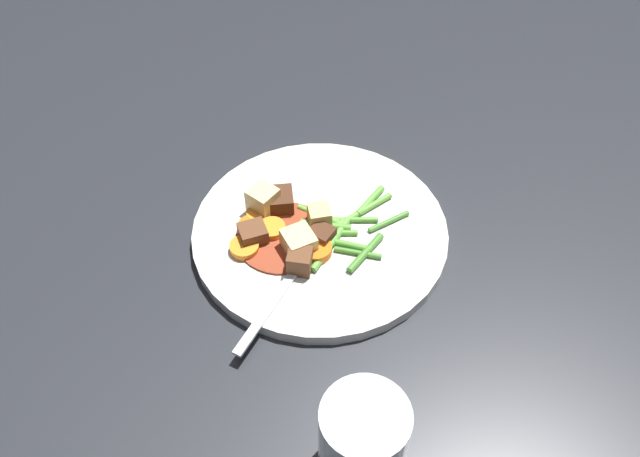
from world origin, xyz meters
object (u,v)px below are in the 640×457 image
Objects in this scene: potato_chunk_2 at (299,243)px; meat_chunk_2 at (300,261)px; dinner_plate at (320,233)px; potato_chunk_1 at (263,200)px; carrot_slice_0 at (250,226)px; carrot_slice_4 at (244,248)px; carrot_slice_3 at (316,250)px; meat_chunk_3 at (321,235)px; water_glass at (363,443)px; carrot_slice_2 at (272,226)px; meat_chunk_0 at (253,234)px; carrot_slice_1 at (257,215)px; fork at (285,286)px; meat_chunk_1 at (280,201)px; potato_chunk_0 at (319,217)px.

meat_chunk_2 is at bearing 87.92° from potato_chunk_2.
dinner_plate is 0.07m from potato_chunk_1.
carrot_slice_0 is 0.03m from carrot_slice_4.
meat_chunk_3 reaches higher than carrot_slice_3.
carrot_slice_0 is at bearing -72.63° from water_glass.
carrot_slice_4 reaches higher than dinner_plate.
dinner_plate is 11.52× the size of meat_chunk_3.
carrot_slice_2 is 0.04m from carrot_slice_4.
meat_chunk_0 is at bearing 73.12° from potato_chunk_1.
carrot_slice_1 is at bearing -18.19° from dinner_plate.
meat_chunk_3 reaches higher than carrot_slice_1.
carrot_slice_3 reaches higher than carrot_slice_2.
potato_chunk_1 is 1.27× the size of meat_chunk_2.
meat_chunk_3 is at bearing -126.68° from meat_chunk_2.
carrot_slice_4 reaches higher than fork.
carrot_slice_1 is 0.83× the size of meat_chunk_0.
meat_chunk_2 reaches higher than fork.
meat_chunk_1 reaches higher than fork.
dinner_plate is 0.08m from carrot_slice_0.
carrot_slice_3 reaches higher than carrot_slice_0.
meat_chunk_3 is (-0.06, 0.05, -0.01)m from potato_chunk_1.
potato_chunk_2 is 1.14× the size of meat_chunk_0.
potato_chunk_1 reaches higher than carrot_slice_4.
meat_chunk_3 is at bearing 91.33° from potato_chunk_0.
meat_chunk_1 is (0.03, -0.07, 0.01)m from carrot_slice_3.
meat_chunk_2 is at bearing 152.12° from carrot_slice_4.
meat_chunk_0 is (-0.00, 0.02, 0.01)m from carrot_slice_0.
carrot_slice_3 reaches higher than carrot_slice_4.
potato_chunk_2 reaches higher than carrot_slice_0.
carrot_slice_1 is at bearing -99.91° from meat_chunk_0.
carrot_slice_1 is 0.08m from carrot_slice_3.
meat_chunk_0 reaches higher than fork.
meat_chunk_0 is at bearing -42.99° from meat_chunk_2.
meat_chunk_1 is 1.29× the size of meat_chunk_3.
carrot_slice_1 is 0.16× the size of fork.
fork is (-0.03, 0.08, -0.00)m from carrot_slice_0.
carrot_slice_2 is 0.04m from potato_chunk_2.
dinner_plate is 0.02m from potato_chunk_0.
carrot_slice_3 is 1.10× the size of potato_chunk_1.
carrot_slice_4 is 1.28× the size of meat_chunk_2.
carrot_slice_4 is at bearing 19.07° from potato_chunk_0.
carrot_slice_4 is 1.00× the size of potato_chunk_1.
potato_chunk_2 is 0.24m from water_glass.
carrot_slice_3 is at bearing 76.95° from dinner_plate.
water_glass is (-0.04, 0.22, 0.02)m from meat_chunk_2.
meat_chunk_0 is 0.08m from fork.
water_glass reaches higher than carrot_slice_0.
meat_chunk_2 reaches higher than carrot_slice_2.
dinner_plate is 11.88× the size of carrot_slice_1.
carrot_slice_4 is 0.06m from potato_chunk_1.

